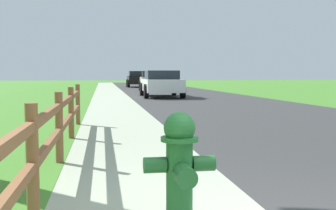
% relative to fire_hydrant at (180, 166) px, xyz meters
% --- Properties ---
extents(ground_plane, '(120.00, 120.00, 0.00)m').
position_rel_fire_hydrant_xyz_m(ground_plane, '(0.85, 24.31, -0.50)').
color(ground_plane, '#44812A').
extents(road_asphalt, '(7.00, 66.00, 0.01)m').
position_rel_fire_hydrant_xyz_m(road_asphalt, '(4.35, 26.31, -0.49)').
color(road_asphalt, '#363636').
rests_on(road_asphalt, ground).
extents(curb_concrete, '(6.00, 66.00, 0.01)m').
position_rel_fire_hydrant_xyz_m(curb_concrete, '(-2.15, 26.31, -0.49)').
color(curb_concrete, '#A7B096').
rests_on(curb_concrete, ground).
extents(grass_verge, '(5.00, 66.00, 0.00)m').
position_rel_fire_hydrant_xyz_m(grass_verge, '(-3.65, 26.31, -0.49)').
color(grass_verge, '#44812A').
rests_on(grass_verge, ground).
extents(fire_hydrant, '(0.59, 0.50, 0.94)m').
position_rel_fire_hydrant_xyz_m(fire_hydrant, '(0.00, 0.00, 0.00)').
color(fire_hydrant, '#287233').
rests_on(fire_hydrant, ground).
extents(rail_fence, '(0.11, 9.09, 1.00)m').
position_rel_fire_hydrant_xyz_m(rail_fence, '(-1.22, 2.64, 0.08)').
color(rail_fence, brown).
rests_on(rail_fence, ground).
extents(parked_suv_white, '(2.20, 4.88, 1.44)m').
position_rel_fire_hydrant_xyz_m(parked_suv_white, '(2.59, 19.25, 0.25)').
color(parked_suv_white, white).
rests_on(parked_suv_white, ground).
extents(parked_car_beige, '(2.18, 4.67, 1.49)m').
position_rel_fire_hydrant_xyz_m(parked_car_beige, '(3.09, 27.16, 0.27)').
color(parked_car_beige, '#C6B793').
rests_on(parked_car_beige, ground).
extents(parked_car_black, '(2.11, 4.26, 1.56)m').
position_rel_fire_hydrant_xyz_m(parked_car_black, '(2.79, 37.10, 0.31)').
color(parked_car_black, black).
rests_on(parked_car_black, ground).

